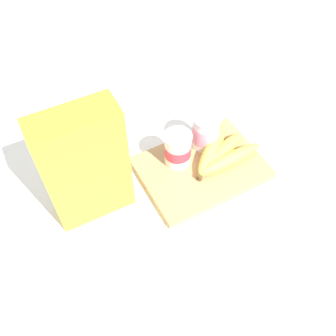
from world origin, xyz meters
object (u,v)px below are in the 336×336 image
cutting_board (201,168)px  yogurt_cup_front (178,149)px  banana_bunch (221,154)px  yogurt_cup_back (205,131)px  cereal_box (85,167)px

cutting_board → yogurt_cup_front: size_ratio=3.25×
yogurt_cup_front → banana_bunch: 0.11m
cutting_board → yogurt_cup_front: 0.08m
yogurt_cup_back → banana_bunch: (0.01, -0.06, -0.03)m
banana_bunch → yogurt_cup_back: bearing=99.3°
cereal_box → yogurt_cup_back: cereal_box is taller
yogurt_cup_back → banana_bunch: 0.07m
yogurt_cup_back → cereal_box: bearing=-175.1°
yogurt_cup_front → yogurt_cup_back: 0.09m
banana_bunch → yogurt_cup_front: bearing=155.8°
yogurt_cup_front → cereal_box: bearing=-177.5°
cutting_board → cereal_box: (-0.27, 0.03, 0.14)m
cereal_box → yogurt_cup_front: size_ratio=3.19×
cereal_box → yogurt_cup_front: 0.24m
yogurt_cup_front → yogurt_cup_back: (0.09, 0.02, 0.00)m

